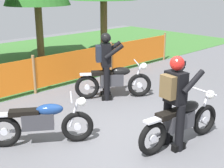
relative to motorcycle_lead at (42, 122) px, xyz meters
The scene contains 7 objects.
ground 1.74m from the motorcycle_lead, 35.40° to the right, with size 24.00×24.00×0.02m, color #5B5B60.
barrier_fence 2.93m from the motorcycle_lead, 62.01° to the left, with size 11.39×0.08×1.05m.
motorcycle_lead is the anchor object (origin of this frame).
motorcycle_trailing 2.82m from the motorcycle_lead, 18.11° to the left, with size 1.66×1.27×0.94m.
motorcycle_third 2.54m from the motorcycle_lead, 43.34° to the right, with size 1.96×0.63×0.93m.
rider_trailing 2.75m from the motorcycle_lead, 21.83° to the left, with size 0.78×0.73×1.69m.
rider_third 2.43m from the motorcycle_lead, 46.31° to the right, with size 0.73×0.61×1.69m.
Camera 1 is at (-4.08, -3.71, 2.85)m, focal length 50.67 mm.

